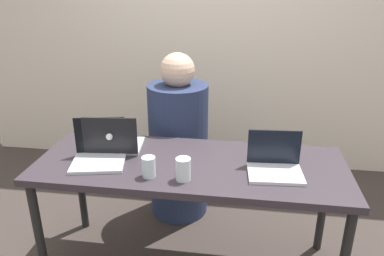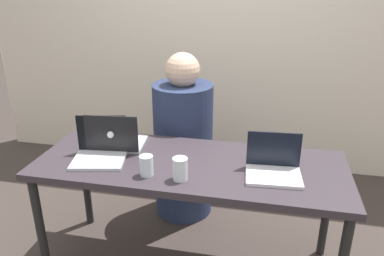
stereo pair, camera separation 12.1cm
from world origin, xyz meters
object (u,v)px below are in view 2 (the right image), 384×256
(laptop_back_left, at_px, (116,140))
(laptop_front_right, at_px, (273,167))
(person_at_center, at_px, (183,145))
(water_glass_left, at_px, (147,167))
(laptop_front_left, at_px, (100,150))
(water_glass_center, at_px, (180,170))

(laptop_back_left, distance_m, laptop_front_right, 0.94)
(person_at_center, relative_size, laptop_front_right, 4.11)
(laptop_back_left, bearing_deg, water_glass_left, 129.51)
(laptop_front_left, bearing_deg, water_glass_left, -34.32)
(person_at_center, relative_size, laptop_back_left, 3.64)
(laptop_front_right, xyz_separation_m, water_glass_left, (-0.64, -0.14, 0.00))
(laptop_front_left, height_order, water_glass_left, laptop_front_left)
(water_glass_center, bearing_deg, laptop_front_left, 164.52)
(person_at_center, distance_m, water_glass_center, 0.83)
(laptop_front_left, distance_m, laptop_back_left, 0.15)
(person_at_center, bearing_deg, laptop_back_left, 76.47)
(laptop_front_left, bearing_deg, water_glass_center, -27.45)
(person_at_center, height_order, laptop_back_left, person_at_center)
(water_glass_center, bearing_deg, water_glass_left, 177.68)
(person_at_center, xyz_separation_m, water_glass_center, (0.17, -0.78, 0.23))
(person_at_center, height_order, laptop_front_left, person_at_center)
(water_glass_left, xyz_separation_m, water_glass_center, (0.18, -0.01, 0.00))
(laptop_front_left, xyz_separation_m, water_glass_left, (0.32, -0.13, -0.00))
(laptop_back_left, relative_size, laptop_front_right, 1.13)
(laptop_front_left, height_order, laptop_front_right, laptop_front_left)
(laptop_front_right, xyz_separation_m, water_glass_center, (-0.46, -0.15, 0.01))
(laptop_back_left, height_order, laptop_front_right, laptop_back_left)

